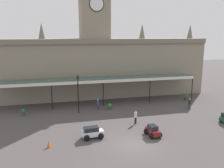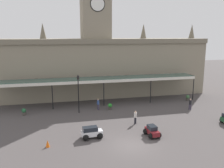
{
  "view_description": "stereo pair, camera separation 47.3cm",
  "coord_description": "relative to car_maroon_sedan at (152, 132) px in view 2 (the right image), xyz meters",
  "views": [
    {
      "loc": [
        -7.32,
        -20.84,
        10.85
      ],
      "look_at": [
        0.0,
        8.36,
        4.58
      ],
      "focal_mm": 38.02,
      "sensor_mm": 36.0,
      "label": 1
    },
    {
      "loc": [
        -6.86,
        -20.95,
        10.85
      ],
      "look_at": [
        0.0,
        8.36,
        4.58
      ],
      "focal_mm": 38.02,
      "sensor_mm": 36.0,
      "label": 2
    }
  ],
  "objects": [
    {
      "name": "traffic_cone",
      "position": [
        -11.02,
        -0.09,
        -0.14
      ],
      "size": [
        0.4,
        0.4,
        0.73
      ],
      "primitive_type": "cone",
      "color": "orange",
      "rests_on": "ground"
    },
    {
      "name": "pedestrian_crossing_forecourt",
      "position": [
        9.06,
        7.39,
        0.41
      ],
      "size": [
        0.35,
        0.34,
        1.67
      ],
      "color": "#3F384C",
      "rests_on": "ground"
    },
    {
      "name": "pedestrian_near_entrance",
      "position": [
        -4.13,
        10.45,
        0.41
      ],
      "size": [
        0.34,
        0.36,
        1.67
      ],
      "color": "#3F384C",
      "rests_on": "ground"
    },
    {
      "name": "station_building",
      "position": [
        -2.91,
        19.4,
        5.42
      ],
      "size": [
        39.52,
        7.25,
        20.13
      ],
      "color": "gray",
      "rests_on": "ground"
    },
    {
      "name": "pedestrian_beside_cars",
      "position": [
        -0.62,
        3.87,
        0.41
      ],
      "size": [
        0.34,
        0.34,
        1.67
      ],
      "color": "black",
      "rests_on": "ground"
    },
    {
      "name": "victorian_lamppost",
      "position": [
        -7.02,
        9.74,
        2.83
      ],
      "size": [
        0.3,
        0.3,
        5.43
      ],
      "color": "black",
      "rests_on": "ground"
    },
    {
      "name": "car_white_estate",
      "position": [
        -6.5,
        0.99,
        0.06
      ],
      "size": [
        2.31,
        1.64,
        1.27
      ],
      "color": "silver",
      "rests_on": "ground"
    },
    {
      "name": "car_maroon_sedan",
      "position": [
        0.0,
        0.0,
        0.0
      ],
      "size": [
        1.61,
        2.11,
        1.19
      ],
      "color": "maroon",
      "rests_on": "ground"
    },
    {
      "name": "entrance_canopy",
      "position": [
        -2.91,
        13.56,
        3.51
      ],
      "size": [
        30.99,
        3.26,
        4.16
      ],
      "color": "#38564C",
      "rests_on": "ground"
    },
    {
      "name": "ground_plane",
      "position": [
        -2.91,
        -1.62,
        -0.5
      ],
      "size": [
        140.0,
        140.0,
        0.0
      ],
      "primitive_type": "plane",
      "color": "#494443"
    },
    {
      "name": "planter_forecourt_centre",
      "position": [
        -2.43,
        10.08,
        -0.01
      ],
      "size": [
        0.6,
        0.6,
        0.96
      ],
      "color": "#47423D",
      "rests_on": "ground"
    },
    {
      "name": "planter_by_canopy",
      "position": [
        -14.48,
        10.42,
        -0.01
      ],
      "size": [
        0.6,
        0.6,
        0.96
      ],
      "color": "#47423D",
      "rests_on": "ground"
    },
    {
      "name": "planter_near_kerb",
      "position": [
        11.36,
        11.96,
        -0.01
      ],
      "size": [
        0.6,
        0.6,
        0.96
      ],
      "color": "#47423D",
      "rests_on": "ground"
    }
  ]
}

